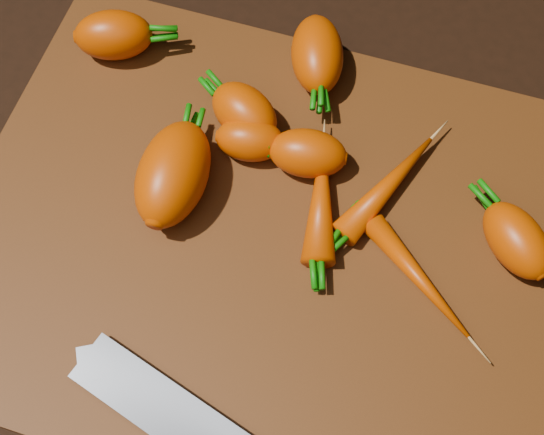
% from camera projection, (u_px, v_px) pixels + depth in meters
% --- Properties ---
extents(ground, '(2.00, 2.00, 0.01)m').
position_uv_depth(ground, '(268.00, 246.00, 0.62)').
color(ground, black).
extents(cutting_board, '(0.50, 0.40, 0.01)m').
position_uv_depth(cutting_board, '(268.00, 241.00, 0.61)').
color(cutting_board, '#5F2E0D').
rests_on(cutting_board, ground).
extents(carrot_0, '(0.08, 0.07, 0.04)m').
position_uv_depth(carrot_0, '(114.00, 35.00, 0.67)').
color(carrot_0, '#BF3D00').
rests_on(carrot_0, cutting_board).
extents(carrot_1, '(0.08, 0.07, 0.04)m').
position_uv_depth(carrot_1, '(244.00, 112.00, 0.64)').
color(carrot_1, '#BF3D00').
rests_on(carrot_1, cutting_board).
extents(carrot_2, '(0.07, 0.09, 0.05)m').
position_uv_depth(carrot_2, '(317.00, 55.00, 0.66)').
color(carrot_2, '#BF3D00').
rests_on(carrot_2, cutting_board).
extents(carrot_3, '(0.06, 0.10, 0.06)m').
position_uv_depth(carrot_3, '(173.00, 174.00, 0.60)').
color(carrot_3, '#BF3D00').
rests_on(carrot_3, cutting_board).
extents(carrot_4, '(0.07, 0.05, 0.04)m').
position_uv_depth(carrot_4, '(308.00, 153.00, 0.62)').
color(carrot_4, '#BF3D00').
rests_on(carrot_4, cutting_board).
extents(carrot_5, '(0.06, 0.05, 0.04)m').
position_uv_depth(carrot_5, '(250.00, 140.00, 0.63)').
color(carrot_5, '#BF3D00').
rests_on(carrot_5, cutting_board).
extents(carrot_6, '(0.08, 0.08, 0.04)m').
position_uv_depth(carrot_6, '(517.00, 240.00, 0.59)').
color(carrot_6, '#BF3D00').
rests_on(carrot_6, cutting_board).
extents(carrot_7, '(0.07, 0.12, 0.02)m').
position_uv_depth(carrot_7, '(388.00, 186.00, 0.62)').
color(carrot_7, '#BF3D00').
rests_on(carrot_7, cutting_board).
extents(carrot_8, '(0.10, 0.09, 0.02)m').
position_uv_depth(carrot_8, '(419.00, 278.00, 0.58)').
color(carrot_8, '#BF3D00').
rests_on(carrot_8, cutting_board).
extents(carrot_9, '(0.05, 0.11, 0.03)m').
position_uv_depth(carrot_9, '(321.00, 201.00, 0.61)').
color(carrot_9, '#BF3D00').
rests_on(carrot_9, cutting_board).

